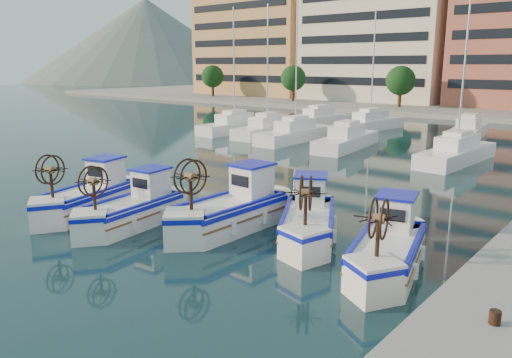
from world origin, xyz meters
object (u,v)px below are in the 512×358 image
at_px(fishing_boat_e, 388,246).
at_px(fishing_boat_c, 232,208).
at_px(fishing_boat_d, 309,218).
at_px(fishing_boat_b, 134,207).
at_px(fishing_boat_a, 90,195).

bearing_deg(fishing_boat_e, fishing_boat_c, 166.53).
bearing_deg(fishing_boat_e, fishing_boat_d, 151.98).
distance_m(fishing_boat_b, fishing_boat_e, 10.23).
relative_size(fishing_boat_a, fishing_boat_b, 1.06).
xyz_separation_m(fishing_boat_b, fishing_boat_c, (3.38, 2.24, 0.10)).
distance_m(fishing_boat_a, fishing_boat_b, 2.92).
relative_size(fishing_boat_b, fishing_boat_d, 0.98).
height_order(fishing_boat_a, fishing_boat_d, fishing_boat_a).
distance_m(fishing_boat_b, fishing_boat_c, 4.06).
bearing_deg(fishing_boat_a, fishing_boat_d, 6.16).
height_order(fishing_boat_a, fishing_boat_b, fishing_boat_a).
relative_size(fishing_boat_b, fishing_boat_e, 0.98).
distance_m(fishing_boat_a, fishing_boat_c, 6.75).
distance_m(fishing_boat_a, fishing_boat_d, 9.86).
distance_m(fishing_boat_b, fishing_boat_d, 7.12).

